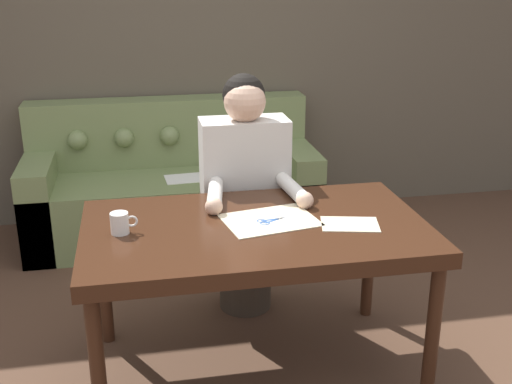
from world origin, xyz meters
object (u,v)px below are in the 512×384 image
(couch, at_px, (173,188))
(person, at_px, (245,194))
(scissors, at_px, (274,220))
(mug, at_px, (120,223))
(dining_table, at_px, (255,239))

(couch, height_order, person, person)
(person, height_order, scissors, person)
(scissors, xyz_separation_m, mug, (-0.65, -0.01, 0.04))
(person, height_order, mug, person)
(scissors, height_order, mug, mug)
(dining_table, height_order, couch, couch)
(person, relative_size, mug, 11.29)
(couch, relative_size, scissors, 8.31)
(couch, relative_size, mug, 16.99)
(dining_table, relative_size, mug, 13.04)
(dining_table, relative_size, scissors, 6.38)
(dining_table, xyz_separation_m, person, (0.06, 0.57, -0.00))
(person, distance_m, mug, 0.85)
(person, xyz_separation_m, mug, (-0.62, -0.56, 0.12))
(dining_table, distance_m, scissors, 0.11)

